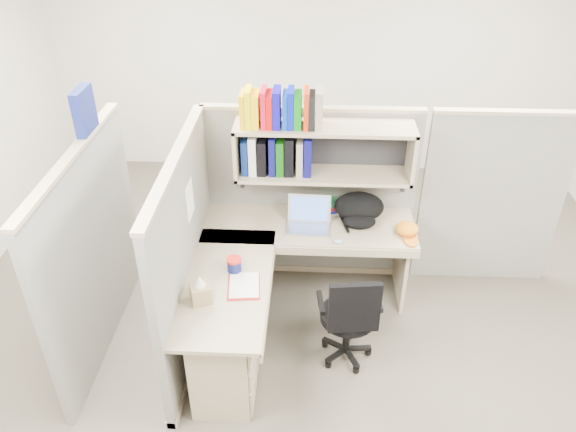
# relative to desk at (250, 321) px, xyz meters

# --- Properties ---
(ground) EXTENTS (6.00, 6.00, 0.00)m
(ground) POSITION_rel_desk_xyz_m (0.41, 0.29, -0.44)
(ground) COLOR #38342B
(ground) RESTS_ON ground
(room_shell) EXTENTS (6.00, 6.00, 6.00)m
(room_shell) POSITION_rel_desk_xyz_m (0.41, 0.29, 1.18)
(room_shell) COLOR #BAB3A8
(room_shell) RESTS_ON ground
(cubicle) EXTENTS (3.79, 1.84, 1.95)m
(cubicle) POSITION_rel_desk_xyz_m (0.04, 0.74, 0.47)
(cubicle) COLOR slate
(cubicle) RESTS_ON ground
(desk) EXTENTS (1.74, 1.75, 0.73)m
(desk) POSITION_rel_desk_xyz_m (0.00, 0.00, 0.00)
(desk) COLOR gray
(desk) RESTS_ON ground
(laptop) EXTENTS (0.36, 0.36, 0.25)m
(laptop) POSITION_rel_desk_xyz_m (0.40, 0.79, 0.42)
(laptop) COLOR #AAAAAE
(laptop) RESTS_ON desk
(backpack) EXTENTS (0.43, 0.34, 0.24)m
(backpack) POSITION_rel_desk_xyz_m (0.82, 0.91, 0.41)
(backpack) COLOR black
(backpack) RESTS_ON desk
(orange_cap) EXTENTS (0.22, 0.25, 0.10)m
(orange_cap) POSITION_rel_desk_xyz_m (1.19, 0.76, 0.34)
(orange_cap) COLOR orange
(orange_cap) RESTS_ON desk
(snack_canister) EXTENTS (0.11, 0.11, 0.11)m
(snack_canister) POSITION_rel_desk_xyz_m (-0.13, 0.22, 0.35)
(snack_canister) COLOR #0E1451
(snack_canister) RESTS_ON desk
(tissue_box) EXTENTS (0.17, 0.17, 0.21)m
(tissue_box) POSITION_rel_desk_xyz_m (-0.31, -0.11, 0.40)
(tissue_box) COLOR #A0885B
(tissue_box) RESTS_ON desk
(mouse) EXTENTS (0.09, 0.07, 0.03)m
(mouse) POSITION_rel_desk_xyz_m (0.64, 0.61, 0.31)
(mouse) COLOR #7D9CB2
(mouse) RESTS_ON desk
(paper_cup) EXTENTS (0.08, 0.08, 0.11)m
(paper_cup) POSITION_rel_desk_xyz_m (0.37, 1.03, 0.34)
(paper_cup) COLOR silver
(paper_cup) RESTS_ON desk
(book_stack) EXTENTS (0.22, 0.25, 0.10)m
(book_stack) POSITION_rel_desk_xyz_m (0.59, 1.09, 0.34)
(book_stack) COLOR gray
(book_stack) RESTS_ON desk
(loose_paper) EXTENTS (0.24, 0.30, 0.00)m
(loose_paper) POSITION_rel_desk_xyz_m (-0.04, 0.06, 0.29)
(loose_paper) COLOR white
(loose_paper) RESTS_ON desk
(task_chair) EXTENTS (0.48, 0.44, 0.88)m
(task_chair) POSITION_rel_desk_xyz_m (0.72, 0.07, -0.13)
(task_chair) COLOR black
(task_chair) RESTS_ON ground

